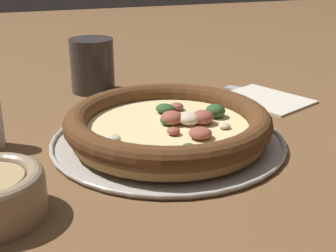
{
  "coord_description": "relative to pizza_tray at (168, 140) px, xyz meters",
  "views": [
    {
      "loc": [
        0.57,
        -0.2,
        0.26
      ],
      "look_at": [
        0.0,
        0.0,
        0.03
      ],
      "focal_mm": 50.0,
      "sensor_mm": 36.0,
      "label": 1
    }
  ],
  "objects": [
    {
      "name": "pizza",
      "position": [
        0.0,
        0.0,
        0.02
      ],
      "size": [
        0.29,
        0.29,
        0.04
      ],
      "color": "tan",
      "rests_on": "pizza_tray"
    },
    {
      "name": "drinking_cup",
      "position": [
        -0.28,
        -0.05,
        0.05
      ],
      "size": [
        0.08,
        0.08,
        0.1
      ],
      "color": "#383333",
      "rests_on": "ground_plane"
    },
    {
      "name": "ground_plane",
      "position": [
        0.0,
        0.0,
        -0.0
      ],
      "size": [
        3.0,
        3.0,
        0.0
      ],
      "primitive_type": "plane",
      "color": "brown"
    },
    {
      "name": "napkin",
      "position": [
        -0.12,
        0.23,
        0.0
      ],
      "size": [
        0.18,
        0.16,
        0.01
      ],
      "rotation": [
        0.0,
        0.0,
        0.39
      ],
      "color": "beige",
      "rests_on": "ground_plane"
    },
    {
      "name": "fork",
      "position": [
        -0.17,
        0.25,
        -0.0
      ],
      "size": [
        0.14,
        0.11,
        0.0
      ],
      "rotation": [
        0.0,
        0.0,
        10.09
      ],
      "color": "#B7B7BC",
      "rests_on": "ground_plane"
    },
    {
      "name": "pizza_tray",
      "position": [
        0.0,
        0.0,
        0.0
      ],
      "size": [
        0.33,
        0.33,
        0.01
      ],
      "color": "#B7B2A8",
      "rests_on": "ground_plane"
    }
  ]
}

